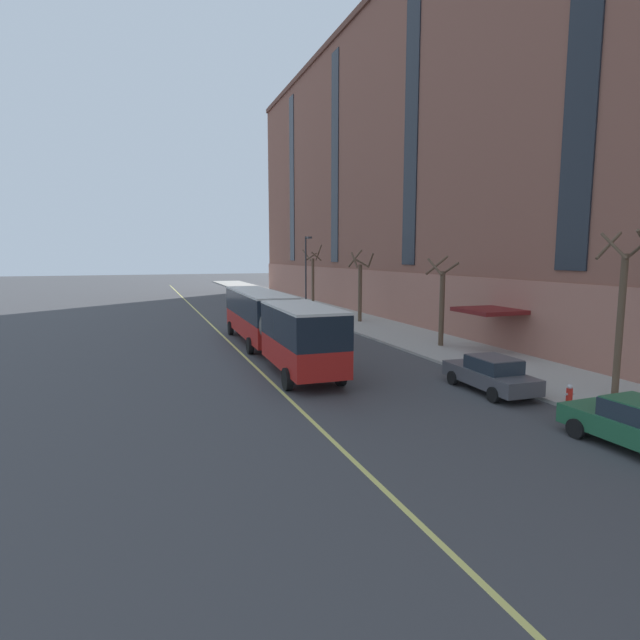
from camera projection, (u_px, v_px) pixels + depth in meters
name	position (u px, v px, depth m)	size (l,w,h in m)	color
ground_plane	(287.00, 354.00, 29.69)	(260.00, 260.00, 0.00)	#424244
sidewalk	(408.00, 336.00, 35.83)	(5.87, 160.00, 0.15)	#ADA89E
apartment_facade	(550.00, 123.00, 34.13)	(15.20, 110.00, 29.75)	brown
city_bus	(271.00, 320.00, 29.53)	(3.10, 19.43, 3.48)	red
parked_car_green_0	(636.00, 425.00, 15.02)	(2.05, 4.26, 1.56)	#23603D
parked_car_champagne_2	(266.00, 299.00, 57.86)	(1.92, 4.40, 1.56)	#BCAD89
parked_car_darkgray_3	(490.00, 374.00, 21.40)	(2.06, 4.72, 1.56)	#4C4C51
street_tree_near_corner	(621.00, 312.00, 19.65)	(1.72, 1.76, 6.65)	brown
street_tree_mid_block	(442.00, 301.00, 31.32)	(1.66, 1.62, 5.67)	brown
street_tree_far_uptown	(360.00, 286.00, 42.78)	(2.11, 2.10, 6.17)	brown
street_tree_far_downtown	(313.00, 277.00, 54.29)	(1.85, 1.82, 6.82)	brown
street_lamp	(306.00, 267.00, 49.49)	(0.36, 1.48, 7.52)	#2D2D30
fire_hydrant	(569.00, 394.00, 19.43)	(0.42, 0.24, 0.72)	red
lane_centerline	(235.00, 348.00, 31.63)	(0.16, 140.00, 0.01)	#E0D66B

